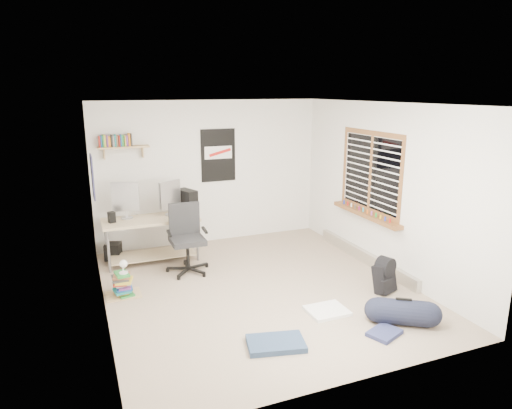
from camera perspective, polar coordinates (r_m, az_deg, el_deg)
name	(u,v)px	position (r m, az deg, el deg)	size (l,w,h in m)	color
floor	(258,289)	(6.40, 0.26, -10.51)	(4.00, 4.50, 0.01)	gray
ceiling	(258,103)	(5.82, 0.29, 12.55)	(4.00, 4.50, 0.01)	white
back_wall	(210,173)	(8.08, -5.76, 3.99)	(4.00, 0.01, 2.50)	silver
left_wall	(98,216)	(5.58, -19.19, -1.39)	(0.01, 4.50, 2.50)	silver
right_wall	(384,189)	(6.98, 15.73, 1.90)	(0.01, 4.50, 2.50)	silver
desk	(152,239)	(7.45, -12.91, -4.21)	(1.47, 0.64, 0.67)	#CCBC8D
monitor_left	(126,206)	(7.41, -15.93, -0.16)	(0.42, 0.11, 0.46)	#A5A6AA
monitor_right	(170,203)	(7.44, -10.66, 0.13)	(0.41, 0.10, 0.45)	#939297
pc_tower	(187,202)	(7.60, -8.61, 0.35)	(0.18, 0.38, 0.40)	black
keyboard	(126,218)	(7.57, -15.95, -1.59)	(0.43, 0.15, 0.02)	black
speaker_left	(112,218)	(7.28, -17.59, -1.64)	(0.10, 0.10, 0.19)	black
speaker_right	(178,212)	(7.47, -9.68, -0.90)	(0.08, 0.08, 0.16)	black
office_chair	(187,241)	(6.86, -8.57, -4.51)	(0.67, 0.67, 1.03)	#232326
wall_shelf	(124,147)	(7.62, -16.22, 6.92)	(0.80, 0.22, 0.24)	tan
poster_back_wall	(218,155)	(8.05, -4.74, 6.14)	(0.62, 0.03, 0.92)	black
poster_left_wall	(93,177)	(6.70, -19.76, 3.28)	(0.02, 0.42, 0.60)	navy
window	(370,172)	(7.14, 14.04, 3.92)	(0.10, 1.50, 1.26)	brown
baseboard_heater	(365,257)	(7.50, 13.44, -6.35)	(0.08, 2.50, 0.18)	#B7B2A8
backpack	(384,278)	(6.46, 15.74, -8.86)	(0.29, 0.23, 0.39)	black
duffel_bag	(403,313)	(5.73, 17.86, -12.78)	(0.30, 0.30, 0.59)	black
tshirt	(327,311)	(5.84, 8.86, -13.00)	(0.48, 0.41, 0.04)	white
jeans_a	(276,344)	(5.11, 2.50, -16.98)	(0.61, 0.39, 0.07)	navy
jeans_b	(384,333)	(5.49, 15.75, -15.19)	(0.36, 0.27, 0.05)	navy
book_stack	(123,285)	(6.40, -16.32, -9.60)	(0.47, 0.38, 0.32)	olive
desk_lamp	(123,269)	(6.30, -16.26, -7.73)	(0.11, 0.19, 0.19)	white
subwoofer	(113,251)	(7.73, -17.42, -5.59)	(0.24, 0.24, 0.27)	black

